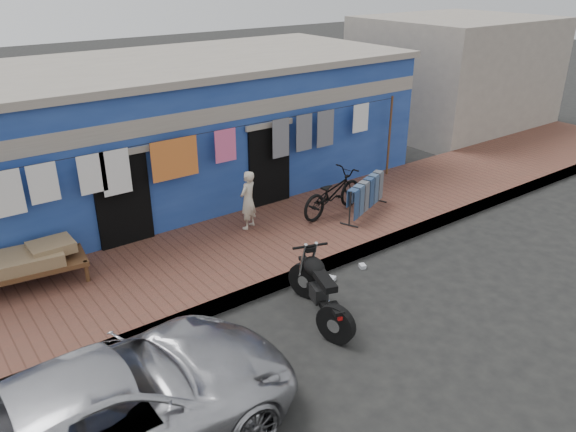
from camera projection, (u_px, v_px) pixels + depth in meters
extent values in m
plane|color=black|center=(359.00, 317.00, 9.42)|extent=(80.00, 80.00, 0.00)
cube|color=brown|center=(259.00, 245.00, 11.57)|extent=(28.00, 3.00, 0.25)
cube|color=gray|center=(302.00, 274.00, 10.51)|extent=(28.00, 0.10, 0.25)
cube|color=navy|center=(168.00, 133.00, 13.89)|extent=(12.00, 5.00, 3.20)
cube|color=#9E9384|center=(215.00, 115.00, 11.71)|extent=(12.00, 0.14, 0.35)
cube|color=#9E9384|center=(161.00, 64.00, 13.20)|extent=(12.20, 5.20, 0.16)
cube|color=black|center=(124.00, 207.00, 11.07)|extent=(1.10, 0.10, 2.10)
cube|color=black|center=(269.00, 171.00, 12.98)|extent=(1.10, 0.10, 2.10)
cube|color=#9E9384|center=(453.00, 74.00, 19.76)|extent=(6.00, 5.00, 3.80)
cylinder|color=brown|center=(389.00, 136.00, 14.72)|extent=(0.06, 0.06, 2.10)
cylinder|color=black|center=(223.00, 130.00, 11.59)|extent=(10.00, 0.01, 0.01)
cube|color=silver|center=(4.00, 194.00, 9.43)|extent=(0.60, 0.02, 0.81)
cube|color=silver|center=(43.00, 183.00, 9.76)|extent=(0.50, 0.02, 0.72)
cube|color=silver|center=(92.00, 174.00, 10.23)|extent=(0.50, 0.02, 0.74)
cube|color=silver|center=(116.00, 172.00, 10.49)|extent=(0.55, 0.02, 0.87)
cube|color=#CC4C26|center=(175.00, 159.00, 11.14)|extent=(1.00, 0.02, 0.82)
cube|color=#DD5889|center=(225.00, 146.00, 11.76)|extent=(0.50, 0.02, 0.70)
cube|color=slate|center=(281.00, 138.00, 12.57)|extent=(0.45, 0.02, 0.89)
cube|color=slate|center=(304.00, 133.00, 12.93)|extent=(0.45, 0.02, 0.86)
cube|color=slate|center=(325.00, 129.00, 13.28)|extent=(0.50, 0.02, 0.87)
cube|color=silver|center=(361.00, 118.00, 13.87)|extent=(0.50, 0.02, 0.70)
imported|color=silver|center=(113.00, 407.00, 6.59)|extent=(4.74, 2.16, 1.34)
imported|color=beige|center=(248.00, 200.00, 11.80)|extent=(0.55, 0.47, 1.28)
imported|color=black|center=(333.00, 188.00, 12.52)|extent=(1.94, 0.94, 1.20)
cube|color=silver|center=(331.00, 279.00, 10.49)|extent=(0.23, 0.21, 0.08)
cube|color=silver|center=(362.00, 266.00, 10.95)|extent=(0.15, 0.17, 0.07)
cube|color=silver|center=(309.00, 287.00, 10.22)|extent=(0.22, 0.26, 0.09)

